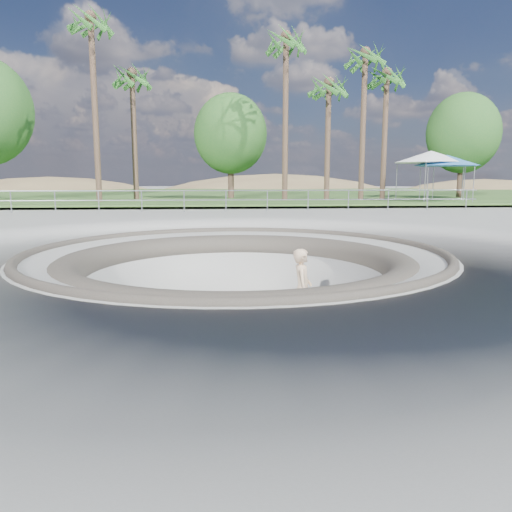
# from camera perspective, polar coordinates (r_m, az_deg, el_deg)

# --- Properties ---
(ground) EXTENTS (180.00, 180.00, 0.00)m
(ground) POSITION_cam_1_polar(r_m,az_deg,el_deg) (12.27, -2.31, 0.44)
(ground) COLOR #969691
(ground) RESTS_ON ground
(skate_bowl) EXTENTS (14.00, 14.00, 4.10)m
(skate_bowl) POSITION_cam_1_polar(r_m,az_deg,el_deg) (12.67, -2.25, -7.77)
(skate_bowl) COLOR #969691
(skate_bowl) RESTS_ON ground
(grass_strip) EXTENTS (180.00, 36.00, 0.12)m
(grass_strip) POSITION_cam_1_polar(r_m,az_deg,el_deg) (46.15, -3.99, 7.06)
(grass_strip) COLOR #305321
(grass_strip) RESTS_ON ground
(distant_hills) EXTENTS (103.20, 45.00, 28.60)m
(distant_hills) POSITION_cam_1_polar(r_m,az_deg,el_deg) (69.98, -1.03, 1.82)
(distant_hills) COLOR brown
(distant_hills) RESTS_ON ground
(safety_railing) EXTENTS (25.00, 0.06, 1.03)m
(safety_railing) POSITION_cam_1_polar(r_m,az_deg,el_deg) (24.15, -3.45, 6.35)
(safety_railing) COLOR gray
(safety_railing) RESTS_ON ground
(skateboard) EXTENTS (0.92, 0.29, 0.09)m
(skateboard) POSITION_cam_1_polar(r_m,az_deg,el_deg) (12.31, 5.23, -8.29)
(skateboard) COLOR brown
(skateboard) RESTS_ON ground
(skater) EXTENTS (0.57, 0.78, 1.96)m
(skater) POSITION_cam_1_polar(r_m,az_deg,el_deg) (12.05, 5.30, -3.75)
(skater) COLOR beige
(skater) RESTS_ON skateboard
(canopy_white) EXTENTS (6.13, 6.13, 3.20)m
(canopy_white) POSITION_cam_1_polar(r_m,az_deg,el_deg) (34.84, 19.35, 10.64)
(canopy_white) COLOR gray
(canopy_white) RESTS_ON ground
(canopy_blue) EXTENTS (5.61, 5.61, 2.91)m
(canopy_blue) POSITION_cam_1_polar(r_m,az_deg,el_deg) (34.55, 20.99, 10.14)
(canopy_blue) COLOR gray
(canopy_blue) RESTS_ON ground
(palm_a) EXTENTS (2.60, 2.60, 11.80)m
(palm_a) POSITION_cam_1_polar(r_m,az_deg,el_deg) (33.89, -18.34, 23.40)
(palm_a) COLOR brown
(palm_a) RESTS_ON ground
(palm_b) EXTENTS (2.60, 2.60, 9.31)m
(palm_b) POSITION_cam_1_polar(r_m,az_deg,el_deg) (36.34, -13.98, 18.88)
(palm_b) COLOR brown
(palm_b) RESTS_ON ground
(palm_c) EXTENTS (2.60, 2.60, 11.13)m
(palm_c) POSITION_cam_1_polar(r_m,az_deg,el_deg) (33.94, 3.45, 22.73)
(palm_c) COLOR brown
(palm_c) RESTS_ON ground
(palm_d) EXTENTS (2.60, 2.60, 8.56)m
(palm_d) POSITION_cam_1_polar(r_m,az_deg,el_deg) (34.81, 8.32, 18.31)
(palm_d) COLOR brown
(palm_d) RESTS_ON ground
(palm_e) EXTENTS (2.60, 2.60, 10.42)m
(palm_e) POSITION_cam_1_polar(r_m,az_deg,el_deg) (35.48, 12.37, 20.87)
(palm_e) COLOR brown
(palm_e) RESTS_ON ground
(palm_f) EXTENTS (2.60, 2.60, 9.40)m
(palm_f) POSITION_cam_1_polar(r_m,az_deg,el_deg) (36.83, 14.73, 18.85)
(palm_f) COLOR brown
(palm_f) RESTS_ON ground
(bushy_tree_mid) EXTENTS (5.22, 4.74, 7.53)m
(bushy_tree_mid) POSITION_cam_1_polar(r_m,az_deg,el_deg) (36.74, -2.92, 13.76)
(bushy_tree_mid) COLOR brown
(bushy_tree_mid) RESTS_ON ground
(bushy_tree_right) EXTENTS (5.36, 4.87, 7.73)m
(bushy_tree_right) POSITION_cam_1_polar(r_m,az_deg,el_deg) (40.72, 22.60, 12.81)
(bushy_tree_right) COLOR brown
(bushy_tree_right) RESTS_ON ground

